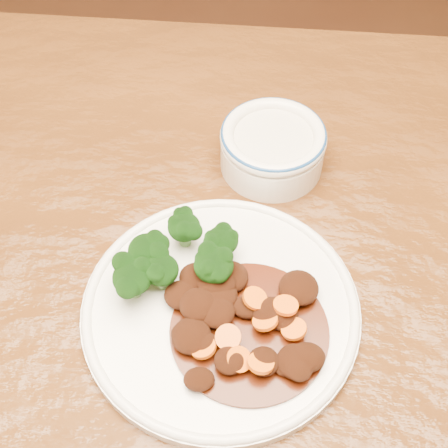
{
  "coord_description": "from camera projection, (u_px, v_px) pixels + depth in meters",
  "views": [
    {
      "loc": [
        0.02,
        -0.39,
        1.33
      ],
      "look_at": [
        0.03,
        0.04,
        0.77
      ],
      "focal_mm": 50.0,
      "sensor_mm": 36.0,
      "label": 1
    }
  ],
  "objects": [
    {
      "name": "dining_table",
      "position": [
        201.0,
        300.0,
        0.76
      ],
      "size": [
        1.59,
        1.07,
        0.75
      ],
      "rotation": [
        0.0,
        0.0,
        -0.12
      ],
      "color": "#512B0E",
      "rests_on": "ground"
    },
    {
      "name": "dip_bowl",
      "position": [
        273.0,
        146.0,
        0.76
      ],
      "size": [
        0.13,
        0.13,
        0.06
      ],
      "rotation": [
        0.0,
        0.0,
        0.06
      ],
      "color": "white",
      "rests_on": "dining_table"
    },
    {
      "name": "dinner_plate",
      "position": [
        221.0,
        308.0,
        0.65
      ],
      "size": [
        0.29,
        0.29,
        0.02
      ],
      "rotation": [
        0.0,
        0.0,
        -0.01
      ],
      "color": "white",
      "rests_on": "dining_table"
    },
    {
      "name": "mince_stew",
      "position": [
        241.0,
        318.0,
        0.63
      ],
      "size": [
        0.17,
        0.16,
        0.03
      ],
      "color": "#3F1606",
      "rests_on": "dinner_plate"
    },
    {
      "name": "broccoli_florets",
      "position": [
        175.0,
        257.0,
        0.65
      ],
      "size": [
        0.13,
        0.1,
        0.05
      ],
      "color": "#61964D",
      "rests_on": "dinner_plate"
    }
  ]
}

